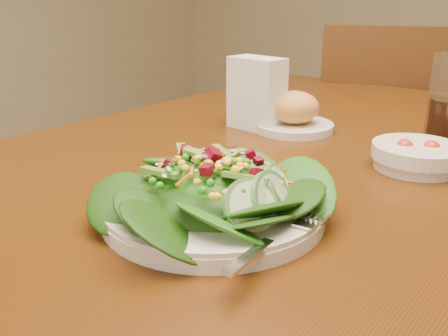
% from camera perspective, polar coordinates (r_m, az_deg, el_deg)
% --- Properties ---
extents(dining_table, '(0.90, 1.40, 0.75)m').
position_cam_1_polar(dining_table, '(0.87, 7.35, -4.53)').
color(dining_table, '#442406').
rests_on(dining_table, ground_plane).
extents(chair_far, '(0.54, 0.55, 0.91)m').
position_cam_1_polar(chair_far, '(1.70, 17.69, 0.89)').
color(chair_far, '#47280E').
rests_on(chair_far, ground_plane).
extents(salad_plate, '(0.27, 0.26, 0.08)m').
position_cam_1_polar(salad_plate, '(0.58, -0.55, -3.34)').
color(salad_plate, silver).
rests_on(salad_plate, dining_table).
extents(bread_plate, '(0.15, 0.15, 0.08)m').
position_cam_1_polar(bread_plate, '(0.96, 8.03, 6.05)').
color(bread_plate, silver).
rests_on(bread_plate, dining_table).
extents(tomato_bowl, '(0.13, 0.13, 0.04)m').
position_cam_1_polar(tomato_bowl, '(0.80, 21.17, 1.29)').
color(tomato_bowl, silver).
rests_on(tomato_bowl, dining_table).
extents(napkin_holder, '(0.11, 0.07, 0.14)m').
position_cam_1_polar(napkin_holder, '(0.97, 3.76, 8.71)').
color(napkin_holder, white).
rests_on(napkin_holder, dining_table).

